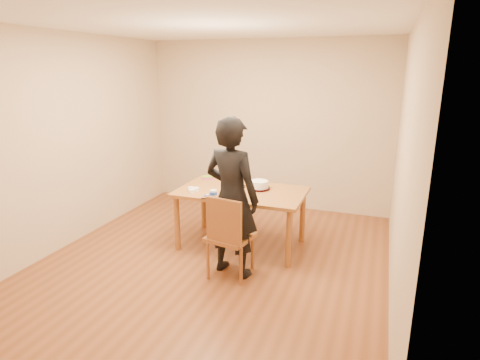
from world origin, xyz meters
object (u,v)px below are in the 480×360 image
(dining_table, at_px, (241,192))
(dining_chair, at_px, (231,237))
(cake, at_px, (259,185))
(cake_plate, at_px, (259,188))
(person, at_px, (232,198))

(dining_table, height_order, dining_chair, dining_table)
(cake, bearing_deg, cake_plate, 0.00)
(dining_table, bearing_deg, cake_plate, 34.33)
(dining_table, distance_m, cake, 0.25)
(cake_plate, distance_m, person, 0.87)
(dining_table, xyz_separation_m, cake, (0.20, 0.13, 0.08))
(cake_plate, xyz_separation_m, person, (-0.05, -0.86, 0.13))
(dining_chair, xyz_separation_m, cake, (0.05, 0.91, 0.36))
(cake_plate, bearing_deg, cake, 0.00)
(dining_chair, distance_m, cake_plate, 0.96)
(dining_table, height_order, person, person)
(person, bearing_deg, cake_plate, -80.26)
(dining_chair, height_order, person, person)
(cake_plate, distance_m, cake, 0.05)
(dining_chair, xyz_separation_m, person, (0.00, 0.05, 0.44))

